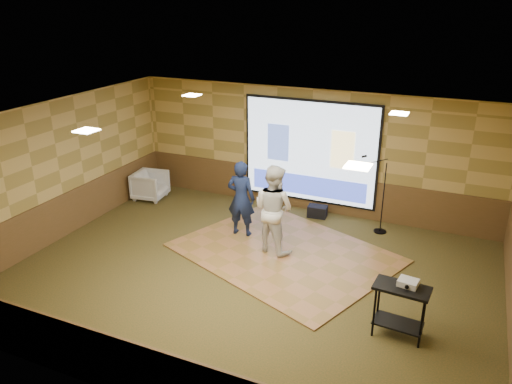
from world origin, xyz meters
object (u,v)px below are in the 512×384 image
at_px(player_left, 241,198).
at_px(player_right, 273,209).
at_px(dance_floor, 284,253).
at_px(banquet_chair, 150,185).
at_px(projector_screen, 310,153).
at_px(duffel_bag, 317,211).
at_px(mic_stand, 379,211).
at_px(projector, 408,283).
at_px(av_table, 400,303).

distance_m(player_left, player_right, 1.01).
relative_size(dance_floor, banquet_chair, 5.19).
height_order(projector_screen, duffel_bag, projector_screen).
xyz_separation_m(mic_stand, duffel_bag, (-1.49, 0.22, -0.35)).
bearing_deg(dance_floor, duffel_bag, 87.93).
distance_m(banquet_chair, duffel_bag, 4.41).
xyz_separation_m(player_right, banquet_chair, (-4.02, 1.39, -0.59)).
distance_m(projector, banquet_chair, 7.60).
bearing_deg(duffel_bag, player_right, -99.35).
bearing_deg(mic_stand, projector_screen, 173.86).
distance_m(projector_screen, banquet_chair, 4.26).
relative_size(projector, banquet_chair, 0.36).
relative_size(dance_floor, mic_stand, 2.35).
bearing_deg(banquet_chair, mic_stand, -93.21).
distance_m(dance_floor, projector, 3.27).
bearing_deg(av_table, player_left, 149.63).
bearing_deg(projector, av_table, -124.66).
bearing_deg(duffel_bag, av_table, -56.82).
bearing_deg(mic_stand, projector, -62.94).
xyz_separation_m(player_right, mic_stand, (1.82, 1.81, -0.47)).
xyz_separation_m(projector_screen, banquet_chair, (-4.00, -0.96, -1.11)).
distance_m(projector_screen, duffel_bag, 1.42).
distance_m(av_table, banquet_chair, 7.56).
height_order(dance_floor, av_table, av_table).
bearing_deg(projector_screen, av_table, -55.42).
relative_size(projector_screen, av_table, 3.77).
relative_size(projector_screen, duffel_bag, 7.39).
height_order(player_right, av_table, player_right).
relative_size(projector_screen, dance_floor, 0.80).
distance_m(player_left, banquet_chair, 3.29).
distance_m(av_table, mic_stand, 3.74).
distance_m(dance_floor, av_table, 3.18).
height_order(mic_stand, banquet_chair, mic_stand).
xyz_separation_m(projector_screen, dance_floor, (0.28, -2.36, -1.46)).
bearing_deg(av_table, player_right, 147.68).
xyz_separation_m(player_left, banquet_chair, (-3.10, 0.98, -0.52)).
bearing_deg(mic_stand, player_left, -142.85).
relative_size(av_table, duffel_bag, 1.96).
height_order(av_table, duffel_bag, av_table).
distance_m(projector, mic_stand, 3.71).
xyz_separation_m(player_left, projector, (3.82, -2.12, 0.05)).
bearing_deg(banquet_chair, dance_floor, -115.48).
bearing_deg(player_left, projector, 145.66).
bearing_deg(mic_stand, duffel_bag, -178.15).
xyz_separation_m(av_table, banquet_chair, (-6.85, 3.18, -0.24)).
relative_size(projector_screen, banquet_chair, 4.15).
height_order(av_table, projector, projector).
height_order(banquet_chair, duffel_bag, banquet_chair).
relative_size(player_right, projector, 6.38).
bearing_deg(dance_floor, projector_screen, 96.82).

